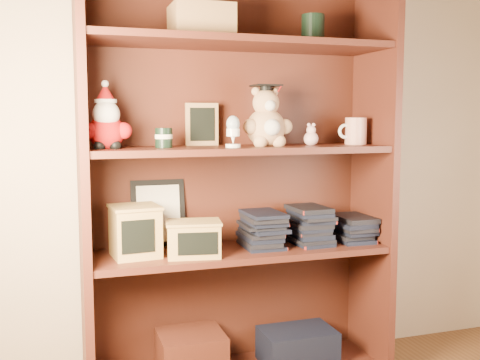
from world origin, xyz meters
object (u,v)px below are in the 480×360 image
object	(u,v)px
treats_box	(135,231)
teacher_mug	(355,131)
grad_teddy_bear	(267,122)
bookcase	(235,189)

from	to	relation	value
treats_box	teacher_mug	bearing A→B (deg)	0.05
grad_teddy_bear	treats_box	size ratio (longest dim) A/B	1.28
bookcase	grad_teddy_bear	world-z (taller)	bookcase
bookcase	grad_teddy_bear	bearing A→B (deg)	-28.19
bookcase	treats_box	size ratio (longest dim) A/B	8.42
grad_teddy_bear	treats_box	xyz separation A→B (m)	(-0.51, 0.01, -0.40)
grad_teddy_bear	teacher_mug	bearing A→B (deg)	1.08
teacher_mug	bookcase	bearing A→B (deg)	174.22
grad_teddy_bear	treats_box	bearing A→B (deg)	179.27
grad_teddy_bear	teacher_mug	size ratio (longest dim) A/B	1.96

